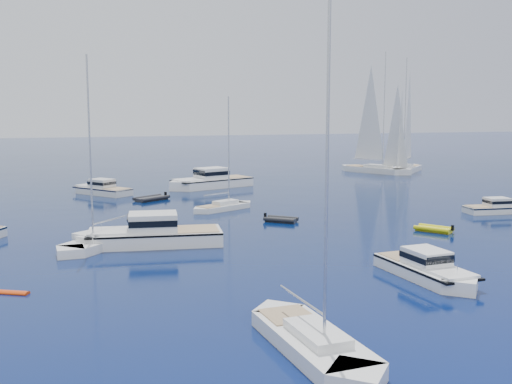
# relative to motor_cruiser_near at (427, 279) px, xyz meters

# --- Properties ---
(ground) EXTENTS (400.00, 400.00, 0.00)m
(ground) POSITION_rel_motor_cruiser_near_xyz_m (-0.96, 1.61, 0.00)
(ground) COLOR navy
(ground) RESTS_ON ground
(motor_cruiser_near) EXTENTS (3.40, 9.06, 2.33)m
(motor_cruiser_near) POSITION_rel_motor_cruiser_near_xyz_m (0.00, 0.00, 0.00)
(motor_cruiser_near) COLOR white
(motor_cruiser_near) RESTS_ON ground
(motor_cruiser_centre) EXTENTS (12.44, 5.14, 3.17)m
(motor_cruiser_centre) POSITION_rel_motor_cruiser_near_xyz_m (-15.17, 14.35, 0.00)
(motor_cruiser_centre) COLOR silver
(motor_cruiser_centre) RESTS_ON ground
(motor_cruiser_far_r) EXTENTS (7.67, 2.96, 1.97)m
(motor_cruiser_far_r) POSITION_rel_motor_cruiser_near_xyz_m (20.18, 18.82, 0.00)
(motor_cruiser_far_r) COLOR silver
(motor_cruiser_far_r) RESTS_ON ground
(motor_cruiser_far_l) EXTENTS (7.99, 8.89, 2.41)m
(motor_cruiser_far_l) POSITION_rel_motor_cruiser_near_xyz_m (-17.45, 44.26, 0.00)
(motor_cruiser_far_l) COLOR silver
(motor_cruiser_far_l) RESTS_ON ground
(motor_cruiser_distant) EXTENTS (13.39, 8.12, 3.37)m
(motor_cruiser_distant) POSITION_rel_motor_cruiser_near_xyz_m (-3.30, 46.44, 0.00)
(motor_cruiser_distant) COLOR white
(motor_cruiser_distant) RESTS_ON ground
(sailboat_fore) EXTENTS (3.59, 10.92, 15.79)m
(sailboat_fore) POSITION_rel_motor_cruiser_near_xyz_m (-10.98, -8.24, 0.00)
(sailboat_fore) COLOR white
(sailboat_fore) RESTS_ON ground
(sailboat_mid_l) EXTENTS (8.59, 9.31, 14.80)m
(sailboat_mid_l) POSITION_rel_motor_cruiser_near_xyz_m (-18.73, 15.01, 0.00)
(sailboat_mid_l) COLOR white
(sailboat_mid_l) RESTS_ON ground
(sailboat_centre) EXTENTS (8.26, 5.74, 12.08)m
(sailboat_centre) POSITION_rel_motor_cruiser_near_xyz_m (-5.87, 28.67, 0.00)
(sailboat_centre) COLOR silver
(sailboat_centre) RESTS_ON ground
(sailboat_sails_r) EXTENTS (10.08, 13.60, 20.15)m
(sailboat_sails_r) POSITION_rel_motor_cruiser_near_xyz_m (26.94, 57.45, 0.00)
(sailboat_sails_r) COLOR silver
(sailboat_sails_r) RESTS_ON ground
(sailboat_sails_far) EXTENTS (11.62, 11.69, 19.24)m
(sailboat_sails_far) POSITION_rel_motor_cruiser_near_xyz_m (32.12, 56.75, 0.00)
(sailboat_sails_far) COLOR white
(sailboat_sails_far) RESTS_ON ground
(tender_yellow) EXTENTS (3.34, 3.67, 0.95)m
(tender_yellow) POSITION_rel_motor_cruiser_near_xyz_m (8.62, 12.50, 0.00)
(tender_yellow) COLOR #CAC80B
(tender_yellow) RESTS_ON ground
(tender_grey_near) EXTENTS (3.56, 3.37, 0.95)m
(tender_grey_near) POSITION_rel_motor_cruiser_near_xyz_m (-2.38, 20.48, 0.00)
(tender_grey_near) COLOR black
(tender_grey_near) RESTS_ON ground
(tender_grey_far) EXTENTS (4.84, 4.27, 0.95)m
(tender_grey_far) POSITION_rel_motor_cruiser_near_xyz_m (-12.15, 37.49, 0.00)
(tender_grey_far) COLOR black
(tender_grey_far) RESTS_ON ground
(kayak_orange) EXTENTS (3.21, 2.03, 0.30)m
(kayak_orange) POSITION_rel_motor_cruiser_near_xyz_m (-24.82, 4.54, 0.00)
(kayak_orange) COLOR red
(kayak_orange) RESTS_ON ground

